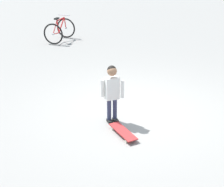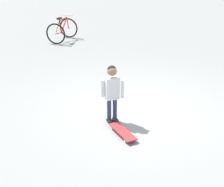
% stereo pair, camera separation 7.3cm
% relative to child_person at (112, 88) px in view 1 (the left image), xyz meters
% --- Properties ---
extents(ground_plane, '(50.00, 50.00, 0.00)m').
position_rel_child_person_xyz_m(ground_plane, '(0.45, 0.50, -0.66)').
color(ground_plane, gray).
extents(child_person, '(0.41, 0.25, 1.06)m').
position_rel_child_person_xyz_m(child_person, '(0.00, 0.00, 0.00)').
color(child_person, '#2D3351').
rests_on(child_person, ground).
extents(skateboard, '(0.52, 0.67, 0.07)m').
position_rel_child_person_xyz_m(skateboard, '(0.22, -0.47, -0.60)').
color(skateboard, '#B22D2D').
rests_on(skateboard, ground).
extents(bicycle_mid, '(0.94, 1.20, 0.85)m').
position_rel_child_person_xyz_m(bicycle_mid, '(-2.25, 5.88, -0.28)').
color(bicycle_mid, black).
rests_on(bicycle_mid, ground).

